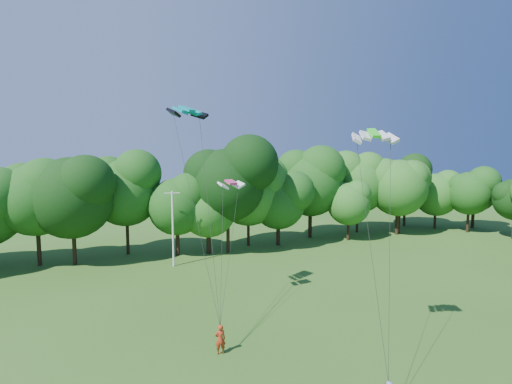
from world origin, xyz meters
name	(u,v)px	position (x,y,z in m)	size (l,w,h in m)	color
utility_pole	(173,228)	(-3.30, 30.88, 4.27)	(1.64, 0.46, 8.31)	silver
kite_flyer_left	(220,339)	(-4.47, 10.75, 0.95)	(0.69, 0.45, 1.90)	#AC3116
kite_teal	(187,109)	(-4.61, 17.96, 15.83)	(3.35, 2.53, 0.60)	#048B92
kite_green	(374,133)	(3.52, 6.50, 13.72)	(2.73, 1.87, 0.61)	#30E422
kite_pink	(231,182)	(-1.25, 17.63, 10.22)	(2.19, 1.29, 0.38)	#CB386B
tree_back_center	(228,181)	(4.08, 33.86, 8.96)	(9.86, 9.86, 14.34)	black
tree_back_east	(400,185)	(31.96, 34.65, 7.46)	(8.22, 8.22, 11.96)	#342715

